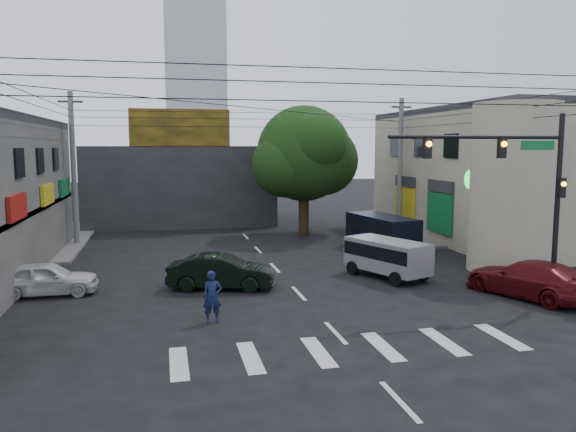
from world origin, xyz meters
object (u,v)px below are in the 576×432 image
object	(u,v)px
silver_minivan	(387,259)
maroon_sedan	(529,279)
traffic_gantry	(520,177)
white_compact	(46,279)
dark_sedan	(221,272)
traffic_officer	(212,297)
utility_pole_far_right	(400,167)
utility_pole_far_left	(73,169)
navy_van	(382,233)
street_tree	(304,154)

from	to	relation	value
silver_minivan	maroon_sedan	bearing A→B (deg)	-158.67
traffic_gantry	white_compact	distance (m)	18.97
dark_sedan	traffic_officer	xyz separation A→B (m)	(-0.77, -4.52, 0.16)
utility_pole_far_right	silver_minivan	distance (m)	14.05
utility_pole_far_left	maroon_sedan	distance (m)	25.70
white_compact	navy_van	world-z (taller)	navy_van
white_compact	street_tree	bearing A→B (deg)	-47.86
silver_minivan	navy_van	size ratio (longest dim) A/B	0.82
dark_sedan	traffic_officer	world-z (taller)	traffic_officer
traffic_officer	utility_pole_far_right	bearing A→B (deg)	51.21
utility_pole_far_right	white_compact	world-z (taller)	utility_pole_far_right
utility_pole_far_left	white_compact	size ratio (longest dim) A/B	2.28
utility_pole_far_right	silver_minivan	xyz separation A→B (m)	(-5.92, -12.18, -3.73)
utility_pole_far_left	traffic_officer	size ratio (longest dim) A/B	5.17
street_tree	traffic_officer	xyz separation A→B (m)	(-7.76, -18.03, -4.58)
traffic_gantry	utility_pole_far_left	size ratio (longest dim) A/B	0.78
street_tree	navy_van	size ratio (longest dim) A/B	1.62
street_tree	utility_pole_far_left	bearing A→B (deg)	-176.05
white_compact	maroon_sedan	xyz separation A→B (m)	(18.79, -4.53, 0.07)
navy_van	silver_minivan	bearing A→B (deg)	149.92
utility_pole_far_left	traffic_officer	bearing A→B (deg)	-68.40
street_tree	utility_pole_far_left	world-z (taller)	utility_pole_far_left
street_tree	dark_sedan	xyz separation A→B (m)	(-6.99, -13.51, -4.74)
traffic_gantry	utility_pole_far_right	world-z (taller)	utility_pole_far_right
traffic_gantry	utility_pole_far_right	bearing A→B (deg)	81.06
silver_minivan	utility_pole_far_right	bearing A→B (deg)	-48.67
traffic_gantry	utility_pole_far_right	distance (m)	17.21
traffic_gantry	white_compact	size ratio (longest dim) A/B	1.79
dark_sedan	maroon_sedan	world-z (taller)	maroon_sedan
dark_sedan	silver_minivan	size ratio (longest dim) A/B	1.06
silver_minivan	navy_van	bearing A→B (deg)	-42.81
traffic_gantry	utility_pole_far_left	distance (m)	25.00
white_compact	navy_van	size ratio (longest dim) A/B	0.75
utility_pole_far_right	traffic_officer	distance (m)	22.52
street_tree	traffic_gantry	world-z (taller)	street_tree
white_compact	maroon_sedan	bearing A→B (deg)	-104.30
street_tree	maroon_sedan	xyz separation A→B (m)	(4.80, -17.53, -4.72)
utility_pole_far_right	dark_sedan	world-z (taller)	utility_pole_far_right
utility_pole_far_right	maroon_sedan	xyz separation A→B (m)	(-1.70, -16.53, -3.85)
traffic_officer	white_compact	bearing A→B (deg)	142.28
utility_pole_far_left	navy_van	world-z (taller)	utility_pole_far_left
traffic_gantry	utility_pole_far_left	world-z (taller)	utility_pole_far_left
white_compact	utility_pole_far_left	bearing A→B (deg)	1.66
utility_pole_far_left	silver_minivan	size ratio (longest dim) A/B	2.10
dark_sedan	traffic_gantry	bearing A→B (deg)	-98.37
navy_van	traffic_officer	bearing A→B (deg)	126.30
dark_sedan	traffic_officer	size ratio (longest dim) A/B	2.62
dark_sedan	street_tree	bearing A→B (deg)	-13.17
street_tree	dark_sedan	size ratio (longest dim) A/B	1.86
street_tree	utility_pole_far_right	size ratio (longest dim) A/B	0.95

